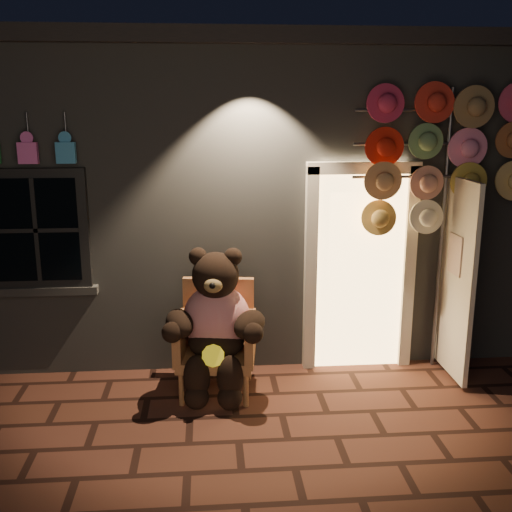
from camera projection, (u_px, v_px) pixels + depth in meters
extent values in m
plane|color=#502A1E|center=(239.00, 442.00, 5.01)|extent=(60.00, 60.00, 0.00)
cube|color=slate|center=(223.00, 185.00, 8.48)|extent=(7.00, 5.00, 3.30)
cube|color=black|center=(221.00, 57.00, 8.06)|extent=(7.30, 5.30, 0.16)
cube|color=black|center=(37.00, 229.00, 5.89)|extent=(1.00, 0.10, 1.20)
cube|color=black|center=(37.00, 230.00, 5.86)|extent=(0.82, 0.06, 1.02)
cube|color=slate|center=(43.00, 290.00, 6.05)|extent=(1.10, 0.14, 0.08)
cube|color=#FFC672|center=(359.00, 271.00, 6.29)|extent=(0.92, 0.10, 2.10)
cube|color=beige|center=(310.00, 273.00, 6.21)|extent=(0.12, 0.12, 2.20)
cube|color=beige|center=(408.00, 270.00, 6.29)|extent=(0.12, 0.12, 2.20)
cube|color=beige|center=(364.00, 168.00, 5.99)|extent=(1.16, 0.12, 0.12)
cube|color=beige|center=(456.00, 279.00, 5.99)|extent=(0.05, 0.80, 2.00)
cube|color=#E15CB1|center=(28.00, 153.00, 5.63)|extent=(0.18, 0.07, 0.20)
cylinder|color=#59595E|center=(27.00, 126.00, 5.63)|extent=(0.02, 0.02, 0.25)
cube|color=teal|center=(66.00, 153.00, 5.66)|extent=(0.18, 0.07, 0.20)
cylinder|color=#59595E|center=(65.00, 126.00, 5.66)|extent=(0.02, 0.02, 0.25)
cube|color=#AE7343|center=(216.00, 357.00, 5.79)|extent=(0.78, 0.73, 0.10)
cube|color=#AE7343|center=(219.00, 312.00, 6.00)|extent=(0.71, 0.16, 0.70)
cube|color=#AE7343|center=(181.00, 337.00, 5.74)|extent=(0.15, 0.61, 0.40)
cube|color=#AE7343|center=(250.00, 338.00, 5.71)|extent=(0.15, 0.61, 0.40)
cylinder|color=#AE7343|center=(181.00, 389.00, 5.58)|extent=(0.05, 0.05, 0.32)
cylinder|color=#AE7343|center=(246.00, 390.00, 5.56)|extent=(0.05, 0.05, 0.32)
cylinder|color=#AE7343|center=(190.00, 364.00, 6.13)|extent=(0.05, 0.05, 0.32)
cylinder|color=#AE7343|center=(249.00, 365.00, 6.11)|extent=(0.05, 0.05, 0.32)
ellipsoid|color=red|center=(217.00, 319.00, 5.75)|extent=(0.71, 0.60, 0.69)
ellipsoid|color=black|center=(216.00, 342.00, 5.72)|extent=(0.59, 0.52, 0.32)
sphere|color=black|center=(215.00, 275.00, 5.59)|extent=(0.49, 0.49, 0.44)
sphere|color=black|center=(198.00, 257.00, 5.59)|extent=(0.17, 0.17, 0.17)
sphere|color=black|center=(233.00, 257.00, 5.57)|extent=(0.17, 0.17, 0.17)
ellipsoid|color=olive|center=(213.00, 286.00, 5.41)|extent=(0.19, 0.14, 0.14)
ellipsoid|color=black|center=(179.00, 324.00, 5.55)|extent=(0.35, 0.49, 0.25)
ellipsoid|color=black|center=(250.00, 324.00, 5.53)|extent=(0.43, 0.51, 0.25)
ellipsoid|color=black|center=(197.00, 377.00, 5.51)|extent=(0.25, 0.25, 0.42)
ellipsoid|color=black|center=(230.00, 377.00, 5.50)|extent=(0.25, 0.25, 0.42)
sphere|color=black|center=(196.00, 397.00, 5.49)|extent=(0.23, 0.23, 0.23)
sphere|color=black|center=(230.00, 397.00, 5.48)|extent=(0.23, 0.23, 0.23)
cylinder|color=yellow|center=(213.00, 356.00, 5.45)|extent=(0.22, 0.11, 0.20)
cylinder|color=#59595E|center=(442.00, 234.00, 6.16)|extent=(0.04, 0.04, 2.91)
cylinder|color=#59595E|center=(420.00, 110.00, 5.82)|extent=(1.29, 0.03, 0.03)
cylinder|color=#59595E|center=(418.00, 144.00, 5.89)|extent=(1.29, 0.03, 0.03)
cylinder|color=#59595E|center=(416.00, 177.00, 5.97)|extent=(1.29, 0.03, 0.03)
cylinder|color=#C22A4F|center=(386.00, 104.00, 5.72)|extent=(0.37, 0.11, 0.37)
cylinder|color=red|center=(431.00, 104.00, 5.72)|extent=(0.37, 0.11, 0.37)
cylinder|color=olive|center=(476.00, 104.00, 5.73)|extent=(0.37, 0.11, 0.37)
cylinder|color=red|center=(385.00, 145.00, 5.78)|extent=(0.37, 0.11, 0.37)
cylinder|color=#6A935A|center=(429.00, 145.00, 5.78)|extent=(0.37, 0.11, 0.37)
cylinder|color=pink|center=(470.00, 144.00, 5.88)|extent=(0.37, 0.11, 0.37)
cylinder|color=tan|center=(384.00, 184.00, 5.84)|extent=(0.37, 0.11, 0.37)
cylinder|color=tan|center=(425.00, 183.00, 5.93)|extent=(0.37, 0.11, 0.37)
cylinder|color=gold|center=(468.00, 183.00, 5.94)|extent=(0.37, 0.11, 0.37)
cylinder|color=#E4BC6C|center=(511.00, 183.00, 5.94)|extent=(0.37, 0.11, 0.37)
cylinder|color=gold|center=(380.00, 221.00, 5.99)|extent=(0.37, 0.11, 0.37)
cylinder|color=#FBF3CE|center=(423.00, 221.00, 6.00)|extent=(0.37, 0.11, 0.37)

